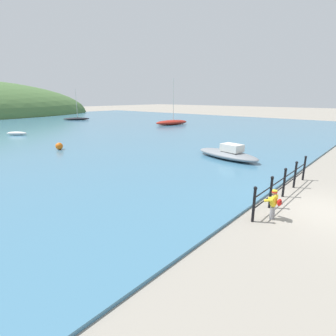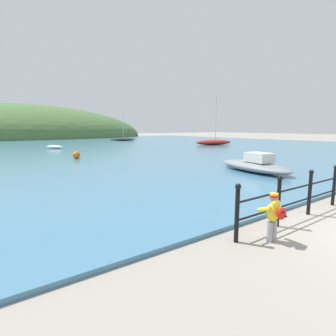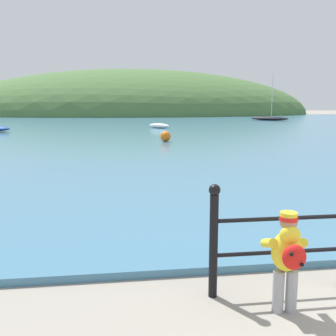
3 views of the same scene
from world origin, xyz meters
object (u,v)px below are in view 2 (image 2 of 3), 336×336
(boat_green_fishing, at_px, (122,139))
(boat_blue_hull, at_px, (254,165))
(child_in_coat, at_px, (274,213))
(boat_twin_mast, at_px, (214,142))
(boat_far_left, at_px, (55,147))
(mooring_buoy, at_px, (76,155))

(boat_green_fishing, bearing_deg, boat_blue_hull, -105.17)
(boat_blue_hull, bearing_deg, child_in_coat, -141.45)
(boat_twin_mast, xyz_separation_m, boat_far_left, (-18.40, 5.37, -0.16))
(child_in_coat, bearing_deg, boat_twin_mast, 46.63)
(boat_green_fishing, xyz_separation_m, mooring_buoy, (-14.73, -22.73, 0.03))
(boat_twin_mast, distance_m, boat_green_fishing, 18.03)
(child_in_coat, relative_size, boat_far_left, 0.52)
(boat_twin_mast, xyz_separation_m, boat_green_fishing, (-4.58, 17.43, -0.11))
(boat_blue_hull, relative_size, boat_twin_mast, 0.76)
(boat_blue_hull, bearing_deg, boat_green_fishing, 74.83)
(child_in_coat, relative_size, boat_twin_mast, 0.16)
(boat_blue_hull, relative_size, boat_green_fishing, 0.92)
(child_in_coat, distance_m, boat_far_left, 26.90)
(boat_twin_mast, relative_size, boat_green_fishing, 1.22)
(child_in_coat, distance_m, boat_twin_mast, 29.53)
(boat_green_fishing, xyz_separation_m, boat_far_left, (-13.82, -12.07, -0.05))
(child_in_coat, bearing_deg, boat_blue_hull, 38.55)
(child_in_coat, height_order, mooring_buoy, child_in_coat)
(boat_far_left, distance_m, mooring_buoy, 10.71)
(child_in_coat, height_order, boat_green_fishing, boat_green_fishing)
(boat_far_left, bearing_deg, boat_green_fishing, 41.13)
(boat_blue_hull, distance_m, boat_green_fishing, 34.88)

